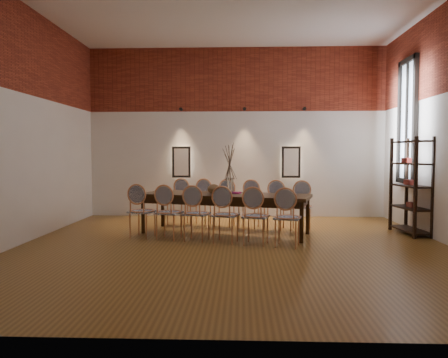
{
  "coord_description": "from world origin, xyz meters",
  "views": [
    {
      "loc": [
        0.13,
        -6.91,
        1.49
      ],
      "look_at": [
        -0.18,
        0.78,
        1.05
      ],
      "focal_mm": 35.0,
      "sensor_mm": 36.0,
      "label": 1
    }
  ],
  "objects_px": {
    "chair_near_b": "(169,212)",
    "bowl": "(214,189)",
    "chair_near_c": "(197,214)",
    "chair_near_e": "(256,216)",
    "chair_near_a": "(142,211)",
    "chair_near_f": "(287,218)",
    "chair_far_d": "(249,205)",
    "chair_near_d": "(226,215)",
    "chair_far_b": "(201,203)",
    "chair_far_f": "(301,206)",
    "chair_far_a": "(178,202)",
    "shelving_rack": "(411,186)",
    "dining_table": "(225,214)",
    "chair_far_c": "(224,204)",
    "book": "(233,193)",
    "chair_far_e": "(274,206)",
    "vase": "(230,186)"
  },
  "relations": [
    {
      "from": "dining_table",
      "to": "vase",
      "type": "bearing_deg",
      "value": -0.0
    },
    {
      "from": "chair_near_e",
      "to": "chair_near_f",
      "type": "height_order",
      "value": "same"
    },
    {
      "from": "chair_far_b",
      "to": "book",
      "type": "distance_m",
      "value": 1.16
    },
    {
      "from": "chair_near_a",
      "to": "book",
      "type": "distance_m",
      "value": 1.72
    },
    {
      "from": "chair_near_b",
      "to": "chair_far_b",
      "type": "bearing_deg",
      "value": 90.0
    },
    {
      "from": "chair_far_b",
      "to": "chair_far_d",
      "type": "distance_m",
      "value": 1.04
    },
    {
      "from": "chair_far_a",
      "to": "shelving_rack",
      "type": "height_order",
      "value": "shelving_rack"
    },
    {
      "from": "chair_near_d",
      "to": "chair_far_f",
      "type": "bearing_deg",
      "value": 56.35
    },
    {
      "from": "chair_near_a",
      "to": "chair_far_a",
      "type": "xyz_separation_m",
      "value": [
        0.41,
        1.51,
        0.0
      ]
    },
    {
      "from": "vase",
      "to": "bowl",
      "type": "xyz_separation_m",
      "value": [
        -0.3,
        0.03,
        -0.06
      ]
    },
    {
      "from": "dining_table",
      "to": "chair_far_d",
      "type": "distance_m",
      "value": 0.83
    },
    {
      "from": "chair_near_d",
      "to": "chair_far_d",
      "type": "relative_size",
      "value": 1.0
    },
    {
      "from": "vase",
      "to": "shelving_rack",
      "type": "bearing_deg",
      "value": 2.45
    },
    {
      "from": "chair_near_f",
      "to": "chair_far_e",
      "type": "relative_size",
      "value": 1.0
    },
    {
      "from": "dining_table",
      "to": "vase",
      "type": "relative_size",
      "value": 10.41
    },
    {
      "from": "chair_near_b",
      "to": "book",
      "type": "xyz_separation_m",
      "value": [
        1.12,
        0.63,
        0.3
      ]
    },
    {
      "from": "chair_near_a",
      "to": "chair_near_c",
      "type": "relative_size",
      "value": 1.0
    },
    {
      "from": "chair_far_d",
      "to": "book",
      "type": "distance_m",
      "value": 0.74
    },
    {
      "from": "dining_table",
      "to": "chair_far_d",
      "type": "height_order",
      "value": "chair_far_d"
    },
    {
      "from": "chair_near_a",
      "to": "book",
      "type": "height_order",
      "value": "chair_near_a"
    },
    {
      "from": "chair_near_f",
      "to": "bowl",
      "type": "distance_m",
      "value": 1.71
    },
    {
      "from": "chair_near_f",
      "to": "chair_far_d",
      "type": "height_order",
      "value": "same"
    },
    {
      "from": "dining_table",
      "to": "chair_near_e",
      "type": "xyz_separation_m",
      "value": [
        0.55,
        -0.96,
        0.09
      ]
    },
    {
      "from": "chair_near_e",
      "to": "chair_far_d",
      "type": "bearing_deg",
      "value": 108.41
    },
    {
      "from": "vase",
      "to": "bowl",
      "type": "height_order",
      "value": "vase"
    },
    {
      "from": "bowl",
      "to": "chair_near_d",
      "type": "bearing_deg",
      "value": -73.01
    },
    {
      "from": "chair_far_b",
      "to": "bowl",
      "type": "xyz_separation_m",
      "value": [
        0.34,
        -0.96,
        0.37
      ]
    },
    {
      "from": "chair_near_a",
      "to": "chair_far_d",
      "type": "distance_m",
      "value": 2.21
    },
    {
      "from": "chair_near_e",
      "to": "chair_near_d",
      "type": "bearing_deg",
      "value": 180.0
    },
    {
      "from": "chair_near_d",
      "to": "chair_far_b",
      "type": "bearing_deg",
      "value": 123.65
    },
    {
      "from": "chair_near_d",
      "to": "chair_near_c",
      "type": "bearing_deg",
      "value": -180.0
    },
    {
      "from": "chair_near_b",
      "to": "bowl",
      "type": "bearing_deg",
      "value": 51.75
    },
    {
      "from": "chair_near_f",
      "to": "chair_far_b",
      "type": "height_order",
      "value": "same"
    },
    {
      "from": "chair_near_a",
      "to": "chair_near_b",
      "type": "bearing_deg",
      "value": 0.0
    },
    {
      "from": "chair_near_c",
      "to": "chair_near_e",
      "type": "xyz_separation_m",
      "value": [
        1.0,
        -0.28,
        0.0
      ]
    },
    {
      "from": "chair_near_d",
      "to": "chair_far_b",
      "type": "height_order",
      "value": "same"
    },
    {
      "from": "dining_table",
      "to": "chair_near_b",
      "type": "relative_size",
      "value": 3.32
    },
    {
      "from": "chair_near_f",
      "to": "book",
      "type": "xyz_separation_m",
      "value": [
        -0.89,
        1.18,
        0.3
      ]
    },
    {
      "from": "chair_near_c",
      "to": "chair_near_f",
      "type": "distance_m",
      "value": 1.56
    },
    {
      "from": "chair_near_f",
      "to": "chair_far_b",
      "type": "bearing_deg",
      "value": 143.09
    },
    {
      "from": "chair_near_b",
      "to": "chair_near_e",
      "type": "bearing_deg",
      "value": -0.0
    },
    {
      "from": "chair_far_d",
      "to": "vase",
      "type": "distance_m",
      "value": 0.91
    },
    {
      "from": "chair_far_f",
      "to": "chair_near_d",
      "type": "bearing_deg",
      "value": 56.35
    },
    {
      "from": "chair_far_a",
      "to": "chair_far_c",
      "type": "xyz_separation_m",
      "value": [
        1.0,
        -0.28,
        0.0
      ]
    },
    {
      "from": "vase",
      "to": "book",
      "type": "height_order",
      "value": "vase"
    },
    {
      "from": "chair_far_d",
      "to": "dining_table",
      "type": "bearing_deg",
      "value": 71.59
    },
    {
      "from": "chair_near_d",
      "to": "dining_table",
      "type": "bearing_deg",
      "value": 108.41
    },
    {
      "from": "chair_near_d",
      "to": "chair_near_e",
      "type": "relative_size",
      "value": 1.0
    },
    {
      "from": "chair_near_a",
      "to": "chair_far_a",
      "type": "relative_size",
      "value": 1.0
    },
    {
      "from": "chair_far_f",
      "to": "chair_near_b",
      "type": "bearing_deg",
      "value": 36.91
    }
  ]
}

